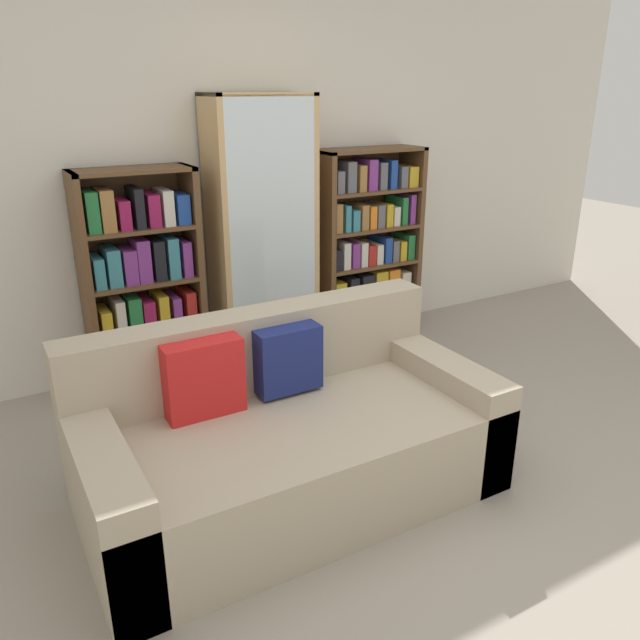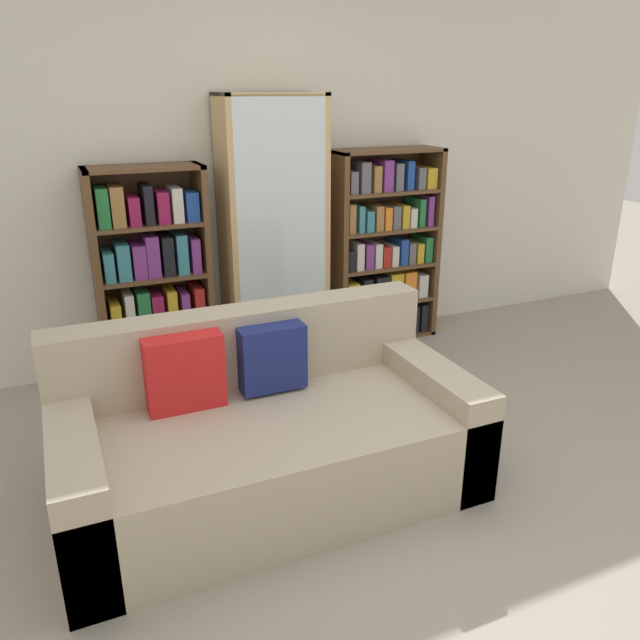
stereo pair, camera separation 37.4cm
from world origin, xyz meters
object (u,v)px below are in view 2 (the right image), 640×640
at_px(couch, 267,436).
at_px(bookshelf_right, 383,251).
at_px(wine_bottle, 374,352).
at_px(display_cabinet, 273,235).
at_px(bookshelf_left, 153,279).

xyz_separation_m(couch, bookshelf_right, (1.49, 1.55, 0.40)).
bearing_deg(wine_bottle, display_cabinet, 130.71).
bearing_deg(couch, wine_bottle, 40.90).
bearing_deg(bookshelf_right, wine_bottle, -122.98).
relative_size(bookshelf_left, wine_bottle, 3.64).
relative_size(bookshelf_right, wine_bottle, 3.75).
height_order(bookshelf_left, display_cabinet, display_cabinet).
distance_m(bookshelf_left, bookshelf_right, 1.72).
distance_m(bookshelf_left, wine_bottle, 1.55).
bearing_deg(wine_bottle, couch, -139.10).
height_order(bookshelf_left, wine_bottle, bookshelf_left).
height_order(couch, wine_bottle, couch).
bearing_deg(bookshelf_left, display_cabinet, -1.08).
bearing_deg(display_cabinet, bookshelf_left, 178.92).
xyz_separation_m(couch, wine_bottle, (1.10, 0.96, -0.13)).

